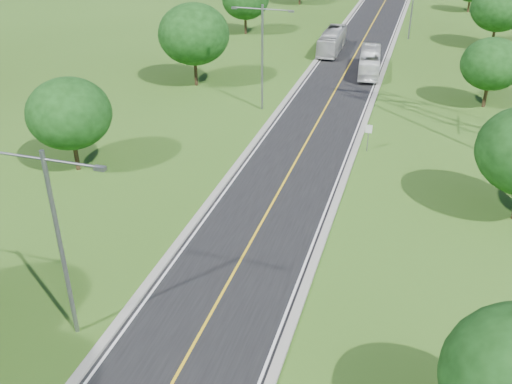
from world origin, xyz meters
TOP-DOWN VIEW (x-y plane):
  - ground at (0.00, 60.00)m, footprint 260.00×260.00m
  - road at (0.00, 66.00)m, footprint 8.00×150.00m
  - curb_left at (-4.25, 66.00)m, footprint 0.50×150.00m
  - curb_right at (4.25, 66.00)m, footprint 0.50×150.00m
  - speed_limit_sign at (5.20, 37.98)m, footprint 0.55×0.09m
  - streetlight_near_left at (-6.00, 12.00)m, footprint 5.90×0.25m
  - streetlight_mid_left at (-6.00, 45.00)m, footprint 5.90×0.25m
  - tree_lb at (-16.00, 28.00)m, footprint 6.30×6.30m
  - tree_lc at (-15.00, 50.00)m, footprint 7.56×7.56m
  - tree_rc at (15.00, 52.00)m, footprint 5.88×5.88m
  - tree_rd at (17.00, 76.00)m, footprint 7.14×7.14m
  - bus_outbound at (2.67, 59.73)m, footprint 3.11×9.72m
  - bus_inbound at (-3.20, 67.80)m, footprint 2.43×9.98m

SIDE VIEW (x-z plane):
  - ground at x=0.00m, z-range 0.00..0.00m
  - road at x=0.00m, z-range 0.00..0.06m
  - curb_left at x=-4.25m, z-range 0.00..0.22m
  - curb_right at x=4.25m, z-range 0.00..0.22m
  - bus_outbound at x=2.67m, z-range 0.06..2.72m
  - bus_inbound at x=-3.20m, z-range 0.06..2.83m
  - speed_limit_sign at x=5.20m, z-range 0.40..2.80m
  - tree_rc at x=15.00m, z-range 0.91..7.75m
  - tree_lb at x=-16.00m, z-range 0.98..8.31m
  - tree_rd at x=17.00m, z-range 1.11..9.42m
  - tree_lc at x=-15.00m, z-range 1.18..9.97m
  - streetlight_near_left at x=-6.00m, z-range 0.94..10.94m
  - streetlight_mid_left at x=-6.00m, z-range 0.94..10.94m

